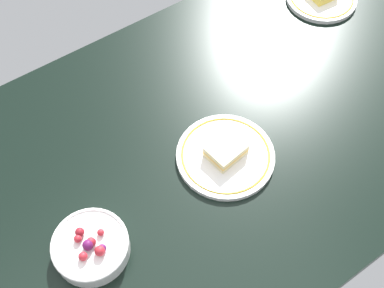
% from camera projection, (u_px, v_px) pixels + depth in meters
% --- Properties ---
extents(dining_table, '(1.57, 0.85, 0.04)m').
position_uv_depth(dining_table, '(192.00, 153.00, 1.14)').
color(dining_table, black).
rests_on(dining_table, ground).
extents(bowl_berries, '(0.15, 0.15, 0.06)m').
position_uv_depth(bowl_berries, '(91.00, 247.00, 0.97)').
color(bowl_berries, white).
rests_on(bowl_berries, dining_table).
extents(plate_sandwich, '(0.22, 0.22, 0.04)m').
position_uv_depth(plate_sandwich, '(226.00, 155.00, 1.10)').
color(plate_sandwich, white).
rests_on(plate_sandwich, dining_table).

